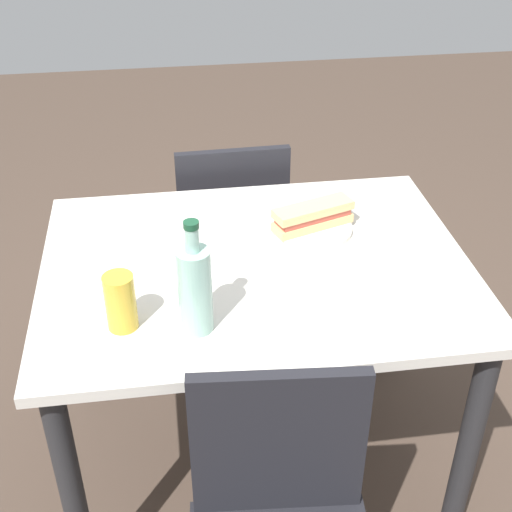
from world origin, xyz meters
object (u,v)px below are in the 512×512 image
(baguette_sandwich_near, at_px, (313,216))
(beer_glass, at_px, (121,302))
(knife_near, at_px, (300,218))
(water_bottle, at_px, (195,288))
(plate_near, at_px, (312,228))
(dining_table, at_px, (256,297))
(chair_far, at_px, (232,230))

(baguette_sandwich_near, bearing_deg, beer_glass, -145.75)
(knife_near, bearing_deg, water_bottle, -127.35)
(plate_near, xyz_separation_m, beer_glass, (-0.53, -0.36, 0.06))
(beer_glass, bearing_deg, plate_near, 34.25)
(dining_table, relative_size, knife_near, 6.93)
(plate_near, xyz_separation_m, knife_near, (-0.03, 0.04, 0.01))
(dining_table, xyz_separation_m, chair_far, (0.00, 0.63, -0.16))
(baguette_sandwich_near, relative_size, water_bottle, 0.85)
(chair_far, xyz_separation_m, knife_near, (0.15, -0.45, 0.30))
(water_bottle, bearing_deg, knife_near, 52.65)
(chair_far, bearing_deg, water_bottle, -101.45)
(dining_table, xyz_separation_m, plate_near, (0.18, 0.14, 0.12))
(chair_far, relative_size, baguette_sandwich_near, 3.48)
(plate_near, distance_m, knife_near, 0.05)
(baguette_sandwich_near, height_order, beer_glass, beer_glass)
(plate_near, distance_m, beer_glass, 0.65)
(knife_near, distance_m, beer_glass, 0.65)
(dining_table, bearing_deg, water_bottle, -124.85)
(dining_table, relative_size, beer_glass, 8.05)
(dining_table, height_order, chair_far, chair_far)
(plate_near, bearing_deg, water_bottle, -132.51)
(dining_table, distance_m, chair_far, 0.65)
(chair_far, height_order, plate_near, chair_far)
(dining_table, xyz_separation_m, baguette_sandwich_near, (0.18, 0.14, 0.16))
(chair_far, bearing_deg, beer_glass, -112.35)
(water_bottle, bearing_deg, beer_glass, 169.82)
(plate_near, height_order, baguette_sandwich_near, baguette_sandwich_near)
(plate_near, height_order, knife_near, knife_near)
(dining_table, relative_size, baguette_sandwich_near, 4.66)
(plate_near, bearing_deg, dining_table, -142.83)
(plate_near, bearing_deg, chair_far, 110.28)
(dining_table, distance_m, beer_glass, 0.45)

